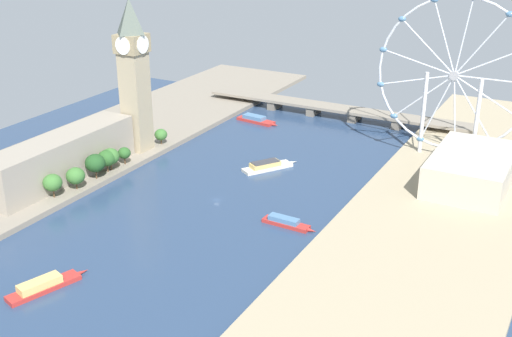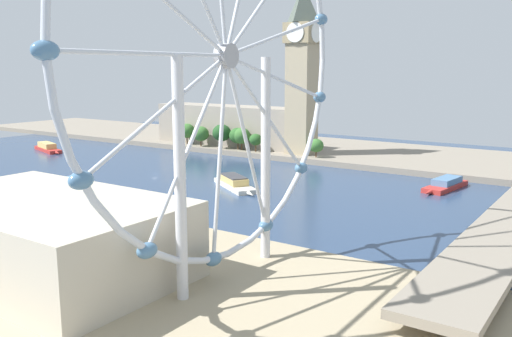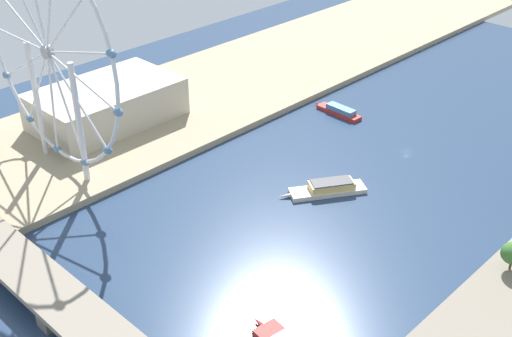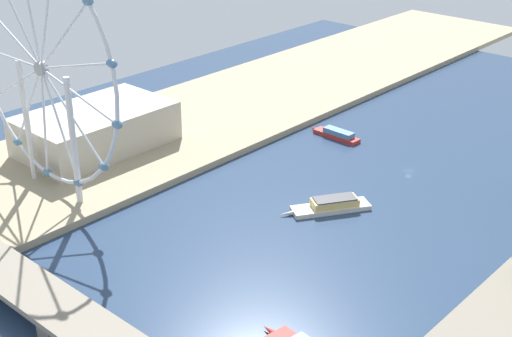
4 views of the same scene
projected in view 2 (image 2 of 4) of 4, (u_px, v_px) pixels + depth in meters
ground_plane at (155, 174)px, 270.28m from camera, size 390.59×390.59×0.00m
riverbank_left at (275, 145)px, 359.60m from camera, size 90.00×520.00×3.00m
clock_tower at (302, 67)px, 305.69m from camera, size 17.24×17.24×93.23m
parliament_block at (228, 125)px, 351.03m from camera, size 22.00×100.04×24.54m
tree_row_embankment at (228, 135)px, 331.93m from camera, size 13.23×102.85×14.55m
ferris_wheel at (226, 61)px, 120.73m from camera, size 94.00×3.20×97.11m
riverside_hall at (44, 236)px, 130.34m from camera, size 40.78×66.87×17.89m
tour_boat_0 at (235, 183)px, 238.46m from camera, size 23.96×33.26×5.14m
tour_boat_1 at (48, 148)px, 343.18m from camera, size 16.25×35.55×5.19m
tour_boat_2 at (445, 184)px, 235.99m from camera, size 34.15×12.26×4.72m
tour_boat_3 at (64, 184)px, 237.89m from camera, size 28.57×6.79×4.31m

